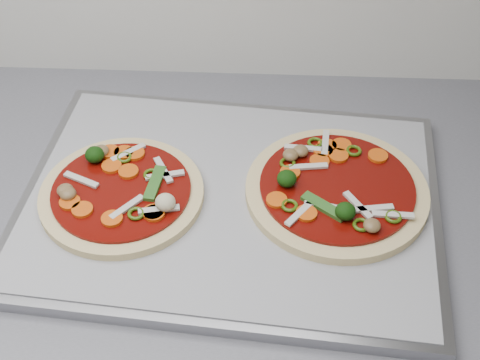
{
  "coord_description": "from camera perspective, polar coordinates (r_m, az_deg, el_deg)",
  "views": [
    {
      "loc": [
        0.74,
        0.75,
        1.5
      ],
      "look_at": [
        0.71,
        1.33,
        0.93
      ],
      "focal_mm": 50.0,
      "sensor_mm": 36.0,
      "label": 1
    }
  ],
  "objects": [
    {
      "name": "baking_tray",
      "position": [
        0.82,
        -0.85,
        -1.87
      ],
      "size": [
        0.54,
        0.42,
        0.02
      ],
      "primitive_type": "cube",
      "rotation": [
        0.0,
        0.0,
        -0.09
      ],
      "color": "gray",
      "rests_on": "countertop"
    },
    {
      "name": "pizza_left",
      "position": [
        0.82,
        -10.1,
        -1.0
      ],
      "size": [
        0.26,
        0.26,
        0.03
      ],
      "rotation": [
        0.0,
        0.0,
        -0.41
      ],
      "color": "#EDD58A",
      "rests_on": "parchment"
    },
    {
      "name": "parchment",
      "position": [
        0.81,
        -0.86,
        -1.42
      ],
      "size": [
        0.51,
        0.39,
        0.0
      ],
      "primitive_type": "cube",
      "rotation": [
        0.0,
        0.0,
        -0.09
      ],
      "color": "gray",
      "rests_on": "baking_tray"
    },
    {
      "name": "pizza_right",
      "position": [
        0.82,
        8.13,
        -0.79
      ],
      "size": [
        0.28,
        0.28,
        0.04
      ],
      "rotation": [
        0.0,
        0.0,
        -0.35
      ],
      "color": "#EDD58A",
      "rests_on": "parchment"
    }
  ]
}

